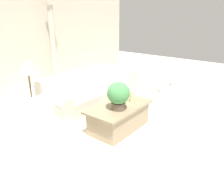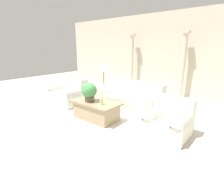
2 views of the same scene
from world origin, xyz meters
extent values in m
plane|color=silver|center=(0.00, 0.00, 0.00)|extent=(16.00, 16.00, 0.00)
cube|color=beige|center=(0.00, 3.24, 1.60)|extent=(10.00, 0.06, 3.20)
cube|color=beige|center=(0.41, 0.75, 0.22)|extent=(2.03, 0.89, 0.44)
cube|color=beige|center=(0.41, 1.04, 0.65)|extent=(2.03, 0.31, 0.43)
cylinder|color=beige|center=(-0.46, 0.75, 0.49)|extent=(0.28, 0.89, 0.28)
cylinder|color=beige|center=(1.28, 0.75, 0.49)|extent=(0.28, 0.89, 0.28)
cube|color=beige|center=(-1.65, -0.10, 0.22)|extent=(1.34, 0.89, 0.44)
cube|color=beige|center=(-1.65, 0.19, 0.65)|extent=(1.34, 0.31, 0.43)
cylinder|color=beige|center=(-1.12, -0.10, 0.49)|extent=(0.28, 0.89, 0.28)
cube|color=#998466|center=(0.15, -0.43, 0.23)|extent=(1.17, 0.64, 0.46)
cube|color=#897759|center=(0.15, -0.43, 0.48)|extent=(1.33, 0.73, 0.04)
cylinder|color=brown|center=(0.00, -0.52, 0.56)|extent=(0.26, 0.26, 0.13)
sphere|color=#428447|center=(0.00, -0.52, 0.81)|extent=(0.41, 0.41, 0.41)
cylinder|color=beige|center=(0.44, -0.52, 0.61)|extent=(0.07, 0.07, 0.22)
cylinder|color=brown|center=(-0.82, 0.96, 0.01)|extent=(0.20, 0.20, 0.03)
cylinder|color=brown|center=(-0.82, 0.96, 0.57)|extent=(0.04, 0.04, 1.07)
cone|color=beige|center=(-0.82, 0.96, 1.24)|extent=(0.36, 0.36, 0.27)
cylinder|color=beige|center=(1.25, 2.92, 1.19)|extent=(0.17, 0.17, 2.37)
cube|color=beige|center=(1.25, 2.92, 2.40)|extent=(0.24, 0.24, 0.06)
cube|color=beige|center=(2.04, -0.09, 0.22)|extent=(0.90, 0.83, 0.43)
cube|color=beige|center=(2.04, 0.19, 0.63)|extent=(0.90, 0.29, 0.40)
cylinder|color=beige|center=(1.72, -0.09, 0.47)|extent=(0.28, 0.83, 0.28)
cylinder|color=beige|center=(2.35, -0.09, 0.47)|extent=(0.28, 0.83, 0.28)
camera|label=1|loc=(-2.93, -2.71, 2.12)|focal=35.00mm
camera|label=2|loc=(3.34, -3.61, 1.92)|focal=28.00mm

